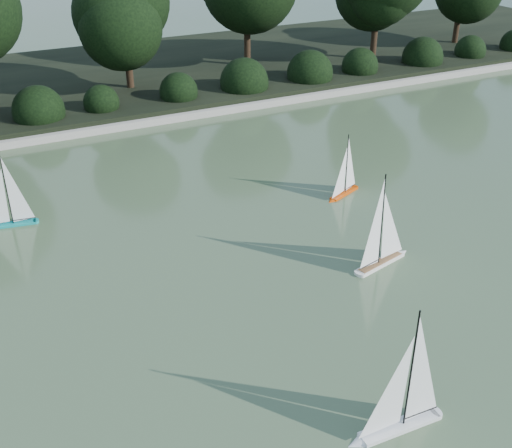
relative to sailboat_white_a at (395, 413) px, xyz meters
The scene contains 9 objects.
ground 2.04m from the sailboat_white_a, 90.14° to the left, with size 80.00×80.00×0.00m, color #3B4C2D.
pond_coping 11.03m from the sailboat_white_a, 90.03° to the left, with size 40.00×0.35×0.18m, color gray.
far_bank 15.03m from the sailboat_white_a, 90.02° to the left, with size 40.00×8.00×0.30m, color black.
tree_line 13.72m from the sailboat_white_a, 84.79° to the left, with size 26.31×3.93×4.39m.
shrub_hedge 11.93m from the sailboat_white_a, 90.02° to the left, with size 29.10×1.10×1.10m.
sailboat_white_a is the anchor object (origin of this frame).
sailboat_white_b 3.64m from the sailboat_white_a, 55.14° to the left, with size 1.24×0.48×1.70m.
sailboat_orange 6.10m from the sailboat_white_a, 62.18° to the left, with size 0.93×0.49×1.31m.
sailboat_teal 7.74m from the sailboat_white_a, 114.89° to the left, with size 1.08×0.34×1.46m.
Camera 1 is at (-3.74, -6.06, 5.54)m, focal length 45.00 mm.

